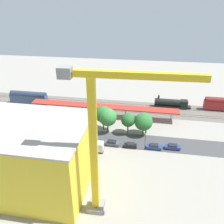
% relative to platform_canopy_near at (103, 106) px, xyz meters
% --- Properties ---
extents(ground_plane, '(203.25, 203.25, 0.00)m').
position_rel_platform_canopy_near_xyz_m(ground_plane, '(1.97, 13.60, -4.18)').
color(ground_plane, gray).
rests_on(ground_plane, ground).
extents(rail_bed, '(127.26, 16.37, 0.01)m').
position_rel_platform_canopy_near_xyz_m(rail_bed, '(1.97, -8.92, -4.18)').
color(rail_bed, '#665E54').
rests_on(rail_bed, ground).
extents(street_asphalt, '(127.17, 11.27, 0.01)m').
position_rel_platform_canopy_near_xyz_m(street_asphalt, '(1.97, 15.97, -4.18)').
color(street_asphalt, '#424244').
rests_on(street_asphalt, ground).
extents(track_rails, '(127.01, 9.93, 0.12)m').
position_rel_platform_canopy_near_xyz_m(track_rails, '(1.97, -8.92, -4.00)').
color(track_rails, '#9E9EA8').
rests_on(track_rails, ground).
extents(platform_canopy_near, '(57.92, 5.47, 4.41)m').
position_rel_platform_canopy_near_xyz_m(platform_canopy_near, '(0.00, 0.00, 0.00)').
color(platform_canopy_near, '#A82D23').
rests_on(platform_canopy_near, ground).
extents(locomotive, '(15.03, 3.05, 5.10)m').
position_rel_platform_canopy_near_xyz_m(locomotive, '(-27.53, -11.97, -2.37)').
color(locomotive, black).
rests_on(locomotive, ground).
extents(freight_coach_far, '(16.40, 3.13, 6.04)m').
position_rel_platform_canopy_near_xyz_m(freight_coach_far, '(33.75, -5.87, -0.99)').
color(freight_coach_far, black).
rests_on(freight_coach_far, ground).
extents(parked_car_0, '(4.70, 1.80, 1.65)m').
position_rel_platform_canopy_near_xyz_m(parked_car_0, '(-25.41, 18.81, -3.44)').
color(parked_car_0, black).
rests_on(parked_car_0, ground).
extents(parked_car_1, '(4.61, 1.86, 1.61)m').
position_rel_platform_canopy_near_xyz_m(parked_car_1, '(-19.67, 19.51, -3.46)').
color(parked_car_1, black).
rests_on(parked_car_1, ground).
extents(parked_car_2, '(4.06, 1.90, 1.51)m').
position_rel_platform_canopy_near_xyz_m(parked_car_2, '(-12.30, 19.85, -3.50)').
color(parked_car_2, black).
rests_on(parked_car_2, ground).
extents(parked_car_3, '(4.90, 2.11, 1.74)m').
position_rel_platform_canopy_near_xyz_m(parked_car_3, '(-6.37, 19.65, -3.41)').
color(parked_car_3, black).
rests_on(parked_car_3, ground).
extents(parked_car_4, '(4.20, 1.83, 1.69)m').
position_rel_platform_canopy_near_xyz_m(parked_car_4, '(0.39, 19.64, -3.44)').
color(parked_car_4, black).
rests_on(parked_car_4, ground).
extents(parked_car_5, '(4.37, 1.77, 1.66)m').
position_rel_platform_canopy_near_xyz_m(parked_car_5, '(7.16, 19.08, -3.45)').
color(parked_car_5, black).
rests_on(parked_car_5, ground).
extents(parked_car_6, '(4.33, 2.04, 1.67)m').
position_rel_platform_canopy_near_xyz_m(parked_car_6, '(12.82, 19.53, -3.44)').
color(parked_car_6, black).
rests_on(parked_car_6, ground).
extents(parked_car_7, '(4.25, 1.89, 1.70)m').
position_rel_platform_canopy_near_xyz_m(parked_car_7, '(19.46, 19.08, -3.42)').
color(parked_car_7, black).
rests_on(parked_car_7, ground).
extents(construction_building, '(36.93, 21.51, 16.80)m').
position_rel_platform_canopy_near_xyz_m(construction_building, '(15.08, 39.32, 4.22)').
color(construction_building, yellow).
rests_on(construction_building, ground).
extents(construction_roof_slab, '(37.54, 22.12, 0.40)m').
position_rel_platform_canopy_near_xyz_m(construction_roof_slab, '(15.08, 39.32, 12.82)').
color(construction_roof_slab, '#ADA89E').
rests_on(construction_roof_slab, construction_building).
extents(tower_crane, '(25.17, 3.60, 32.92)m').
position_rel_platform_canopy_near_xyz_m(tower_crane, '(-8.46, 44.99, 15.24)').
color(tower_crane, gray).
rests_on(tower_crane, ground).
extents(box_truck_0, '(8.95, 2.62, 3.59)m').
position_rel_platform_canopy_near_xyz_m(box_truck_0, '(13.27, 24.81, -2.43)').
color(box_truck_0, black).
rests_on(box_truck_0, ground).
extents(box_truck_1, '(9.80, 2.82, 3.15)m').
position_rel_platform_canopy_near_xyz_m(box_truck_1, '(0.47, 23.56, -2.62)').
color(box_truck_1, black).
rests_on(box_truck_1, ground).
extents(street_tree_0, '(6.21, 6.21, 8.70)m').
position_rel_platform_canopy_near_xyz_m(street_tree_0, '(-3.67, 11.24, 1.40)').
color(street_tree_0, brown).
rests_on(street_tree_0, ground).
extents(street_tree_1, '(4.45, 4.45, 6.68)m').
position_rel_platform_canopy_near_xyz_m(street_tree_1, '(18.77, 10.71, 0.25)').
color(street_tree_1, brown).
rests_on(street_tree_1, ground).
extents(street_tree_2, '(4.31, 4.31, 7.06)m').
position_rel_platform_canopy_near_xyz_m(street_tree_2, '(7.08, 11.10, 0.68)').
color(street_tree_2, brown).
rests_on(street_tree_2, ground).
extents(street_tree_3, '(5.85, 5.85, 8.95)m').
position_rel_platform_canopy_near_xyz_m(street_tree_3, '(-1.89, 10.15, 1.83)').
color(street_tree_3, brown).
rests_on(street_tree_3, ground).
extents(street_tree_4, '(6.16, 6.16, 8.04)m').
position_rel_platform_canopy_near_xyz_m(street_tree_4, '(-15.92, 11.44, 0.77)').
color(street_tree_4, brown).
rests_on(street_tree_4, ground).
extents(street_tree_5, '(4.80, 4.80, 7.50)m').
position_rel_platform_canopy_near_xyz_m(street_tree_5, '(-10.68, 11.27, 0.90)').
color(street_tree_5, brown).
rests_on(street_tree_5, ground).
extents(traffic_light, '(0.50, 0.36, 6.93)m').
position_rel_platform_canopy_near_xyz_m(traffic_light, '(-16.78, 20.35, 0.37)').
color(traffic_light, '#333333').
rests_on(traffic_light, ground).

